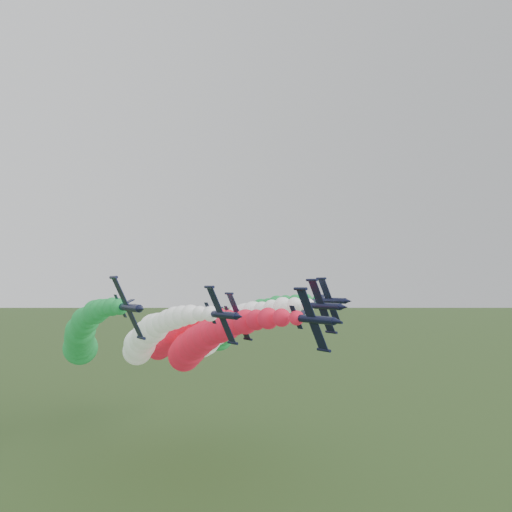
# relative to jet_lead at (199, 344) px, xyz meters

# --- Properties ---
(jet_lead) EXTENTS (15.63, 71.24, 21.63)m
(jet_lead) POSITION_rel_jet_lead_xyz_m (0.00, 0.00, 0.00)
(jet_lead) COLOR black
(jet_lead) RESTS_ON ground
(jet_inner_left) EXTENTS (15.36, 70.97, 21.37)m
(jet_inner_left) POSITION_rel_jet_lead_xyz_m (-7.59, 12.21, 0.54)
(jet_inner_left) COLOR black
(jet_inner_left) RESTS_ON ground
(jet_inner_right) EXTENTS (15.37, 70.98, 21.38)m
(jet_inner_right) POSITION_rel_jet_lead_xyz_m (9.70, 8.93, 1.41)
(jet_inner_right) COLOR black
(jet_inner_right) RESTS_ON ground
(jet_outer_left) EXTENTS (15.81, 71.42, 21.81)m
(jet_outer_left) POSITION_rel_jet_lead_xyz_m (-21.48, 16.36, 1.50)
(jet_outer_left) COLOR black
(jet_outer_left) RESTS_ON ground
(jet_outer_right) EXTENTS (15.99, 71.60, 21.99)m
(jet_outer_right) POSITION_rel_jet_lead_xyz_m (21.50, 20.21, 1.80)
(jet_outer_right) COLOR black
(jet_outer_right) RESTS_ON ground
(jet_trail) EXTENTS (15.35, 70.96, 21.36)m
(jet_trail) POSITION_rel_jet_lead_xyz_m (4.25, 26.72, -1.02)
(jet_trail) COLOR black
(jet_trail) RESTS_ON ground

